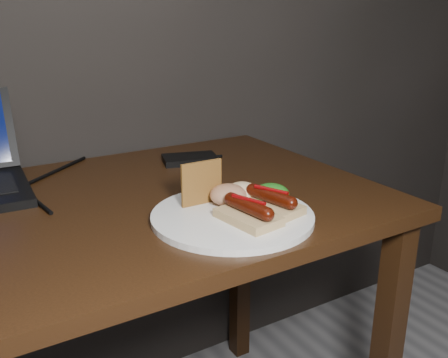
% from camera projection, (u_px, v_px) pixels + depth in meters
% --- Properties ---
extents(desk, '(1.40, 0.70, 0.75)m').
position_uv_depth(desk, '(42.00, 262.00, 0.95)').
color(desk, '#321B0C').
rests_on(desk, ground).
extents(hard_drive, '(0.15, 0.11, 0.02)m').
position_uv_depth(hard_drive, '(190.00, 159.00, 1.27)').
color(hard_drive, black).
rests_on(hard_drive, desk).
extents(desk_cables, '(1.07, 0.38, 0.01)m').
position_uv_depth(desk_cables, '(9.00, 195.00, 1.04)').
color(desk_cables, black).
rests_on(desk_cables, desk).
extents(plate, '(0.39, 0.39, 0.01)m').
position_uv_depth(plate, '(232.00, 216.00, 0.92)').
color(plate, white).
rests_on(plate, desk).
extents(bread_sausage_center, '(0.09, 0.12, 0.04)m').
position_uv_depth(bread_sausage_center, '(248.00, 212.00, 0.88)').
color(bread_sausage_center, tan).
rests_on(bread_sausage_center, plate).
extents(bread_sausage_right, '(0.09, 0.13, 0.04)m').
position_uv_depth(bread_sausage_right, '(271.00, 202.00, 0.93)').
color(bread_sausage_right, tan).
rests_on(bread_sausage_right, plate).
extents(crispbread, '(0.08, 0.01, 0.08)m').
position_uv_depth(crispbread, '(202.00, 183.00, 0.95)').
color(crispbread, '#A9702E').
rests_on(crispbread, plate).
extents(salad_greens, '(0.07, 0.07, 0.04)m').
position_uv_depth(salad_greens, '(271.00, 194.00, 0.96)').
color(salad_greens, '#136314').
rests_on(salad_greens, plate).
extents(salsa_mound, '(0.07, 0.07, 0.04)m').
position_uv_depth(salsa_mound, '(228.00, 195.00, 0.96)').
color(salsa_mound, maroon).
rests_on(salsa_mound, plate).
extents(coleslaw_mound, '(0.06, 0.06, 0.04)m').
position_uv_depth(coleslaw_mound, '(242.00, 191.00, 0.98)').
color(coleslaw_mound, white).
rests_on(coleslaw_mound, plate).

